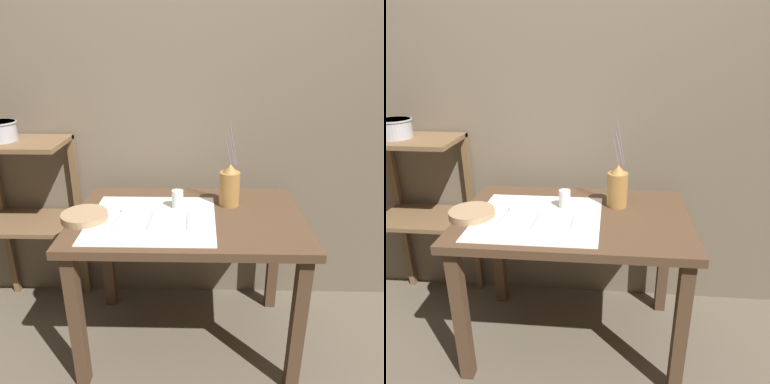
{
  "view_description": "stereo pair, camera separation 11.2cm",
  "coord_description": "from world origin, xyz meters",
  "views": [
    {
      "loc": [
        0.06,
        -1.64,
        1.53
      ],
      "look_at": [
        0.02,
        0.0,
        0.88
      ],
      "focal_mm": 35.0,
      "sensor_mm": 36.0,
      "label": 1
    },
    {
      "loc": [
        0.17,
        -1.64,
        1.53
      ],
      "look_at": [
        0.02,
        0.0,
        0.88
      ],
      "focal_mm": 35.0,
      "sensor_mm": 36.0,
      "label": 2
    }
  ],
  "objects": [
    {
      "name": "fork_inner",
      "position": [
        -0.17,
        -0.08,
        0.76
      ],
      "size": [
        0.02,
        0.18,
        0.0
      ],
      "color": "#A8A8AD",
      "rests_on": "wooden_table"
    },
    {
      "name": "wooden_shelf_unit",
      "position": [
        -0.91,
        0.29,
        0.74
      ],
      "size": [
        0.51,
        0.34,
        1.06
      ],
      "color": "brown",
      "rests_on": "ground_plane"
    },
    {
      "name": "pitcher_with_flowers",
      "position": [
        0.21,
        0.13,
        0.86
      ],
      "size": [
        0.1,
        0.1,
        0.44
      ],
      "color": "olive",
      "rests_on": "wooden_table"
    },
    {
      "name": "fork_outer",
      "position": [
        -0.0,
        -0.08,
        0.76
      ],
      "size": [
        0.01,
        0.18,
        0.0
      ],
      "color": "#A8A8AD",
      "rests_on": "wooden_table"
    },
    {
      "name": "ground_plane",
      "position": [
        0.0,
        0.0,
        0.0
      ],
      "size": [
        12.0,
        12.0,
        0.0
      ],
      "primitive_type": "plane",
      "color": "brown"
    },
    {
      "name": "wooden_bowl",
      "position": [
        -0.49,
        -0.06,
        0.77
      ],
      "size": [
        0.22,
        0.22,
        0.04
      ],
      "color": "#9E7F5B",
      "rests_on": "wooden_table"
    },
    {
      "name": "glass_tumbler_near",
      "position": [
        -0.06,
        0.08,
        0.8
      ],
      "size": [
        0.06,
        0.06,
        0.09
      ],
      "color": "silver",
      "rests_on": "wooden_table"
    },
    {
      "name": "spoon_inner",
      "position": [
        -0.33,
        -0.01,
        0.76
      ],
      "size": [
        0.04,
        0.19,
        0.02
      ],
      "color": "#A8A8AD",
      "rests_on": "wooden_table"
    },
    {
      "name": "stone_wall_back",
      "position": [
        0.0,
        0.47,
        1.2
      ],
      "size": [
        7.0,
        0.06,
        2.4
      ],
      "color": "#6B5E4C",
      "rests_on": "ground_plane"
    },
    {
      "name": "linen_cloth",
      "position": [
        -0.17,
        -0.05,
        0.76
      ],
      "size": [
        0.59,
        0.53,
        0.0
      ],
      "color": "white",
      "rests_on": "wooden_table"
    },
    {
      "name": "wooden_table",
      "position": [
        0.0,
        0.0,
        0.64
      ],
      "size": [
        1.11,
        0.72,
        0.76
      ],
      "color": "#4C3523",
      "rests_on": "ground_plane"
    }
  ]
}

